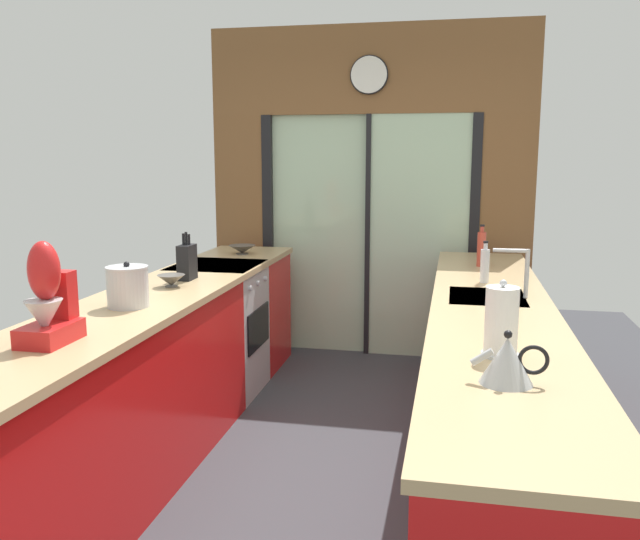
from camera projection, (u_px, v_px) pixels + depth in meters
ground_plane at (327, 440)px, 3.96m from camera, size 5.04×7.60×0.02m
back_wall_unit at (369, 173)px, 5.44m from camera, size 2.64×0.12×2.70m
left_counter_run at (147, 380)px, 3.61m from camera, size 0.62×3.80×0.92m
right_counter_run at (489, 393)px, 3.41m from camera, size 0.62×3.80×0.92m
sink_faucet at (521, 265)px, 3.52m from camera, size 0.19×0.02×0.26m
oven_range at (219, 329)px, 4.69m from camera, size 0.60×0.60×0.92m
mixing_bowl_mid at (171, 280)px, 3.82m from camera, size 0.16×0.16×0.07m
mixing_bowl_far at (242, 249)px, 5.09m from camera, size 0.21×0.21×0.07m
knife_block at (187, 262)px, 4.04m from camera, size 0.08×0.14×0.29m
stand_mixer at (48, 304)px, 2.67m from camera, size 0.17×0.27×0.42m
stock_pot at (128, 287)px, 3.31m from camera, size 0.21×0.21×0.23m
kettle at (507, 361)px, 2.20m from camera, size 0.26×0.18×0.18m
soap_bottle_near at (485, 265)px, 3.94m from camera, size 0.05×0.05×0.25m
soap_bottle_far at (481, 248)px, 4.52m from camera, size 0.06×0.06×0.29m
paper_towel_roll at (501, 322)px, 2.50m from camera, size 0.14×0.14×0.30m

